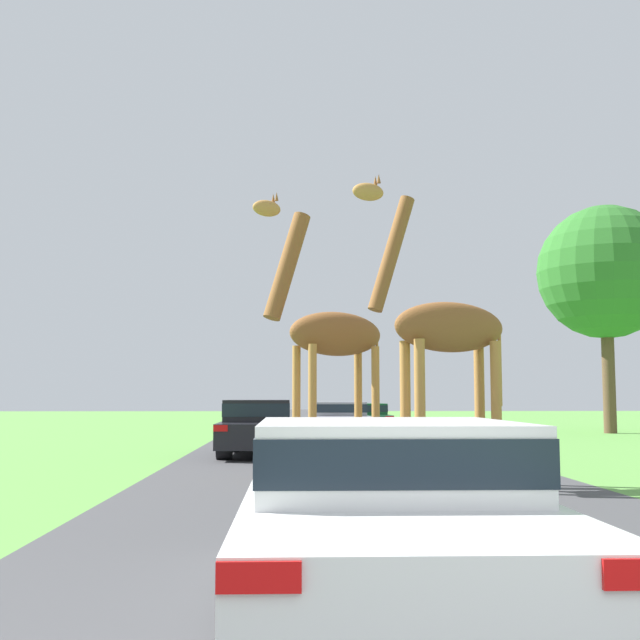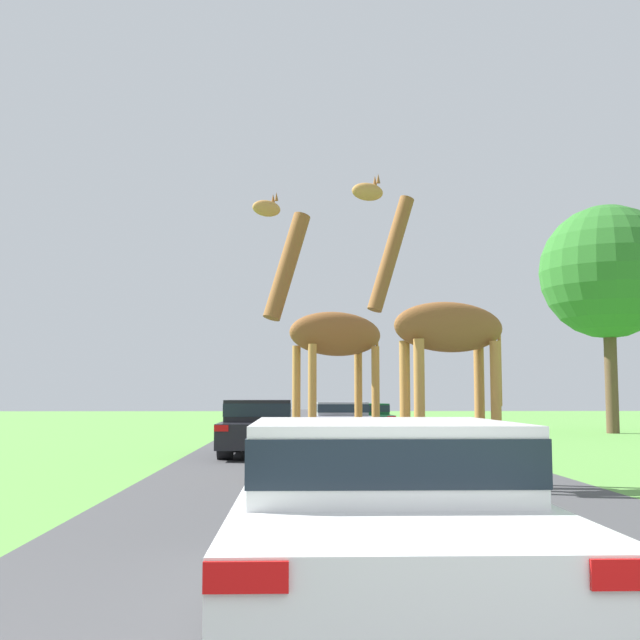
# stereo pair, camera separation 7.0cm
# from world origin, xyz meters

# --- Properties ---
(road) EXTENTS (7.86, 120.00, 0.00)m
(road) POSITION_xyz_m (0.00, 30.00, 0.00)
(road) COLOR #424244
(road) RESTS_ON ground
(giraffe_near_road) EXTENTS (2.64, 1.75, 5.24)m
(giraffe_near_road) POSITION_xyz_m (-0.52, 13.51, 2.67)
(giraffe_near_road) COLOR #B77F3D
(giraffe_near_road) RESTS_ON ground
(giraffe_companion) EXTENTS (2.83, 1.35, 5.22)m
(giraffe_companion) POSITION_xyz_m (1.37, 12.05, 2.52)
(giraffe_companion) COLOR #B77F3D
(giraffe_companion) RESTS_ON ground
(car_lead_maroon) EXTENTS (1.99, 4.75, 1.34)m
(car_lead_maroon) POSITION_xyz_m (-0.54, 4.31, 0.73)
(car_lead_maroon) COLOR silver
(car_lead_maroon) RESTS_ON ground
(car_queue_right) EXTENTS (1.80, 4.20, 1.32)m
(car_queue_right) POSITION_xyz_m (0.40, 25.22, 0.71)
(car_queue_right) COLOR gray
(car_queue_right) RESTS_ON ground
(car_queue_left) EXTENTS (1.84, 4.61, 1.42)m
(car_queue_left) POSITION_xyz_m (-2.09, 19.40, 0.75)
(car_queue_left) COLOR black
(car_queue_left) RESTS_ON ground
(car_far_ahead) EXTENTS (1.77, 4.49, 1.22)m
(car_far_ahead) POSITION_xyz_m (1.74, 30.77, 0.67)
(car_far_ahead) COLOR #144C28
(car_far_ahead) RESTS_ON ground
(tree_left_edge) EXTENTS (5.58, 5.58, 9.47)m
(tree_left_edge) POSITION_xyz_m (11.88, 31.17, 6.65)
(tree_left_edge) COLOR brown
(tree_left_edge) RESTS_ON ground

